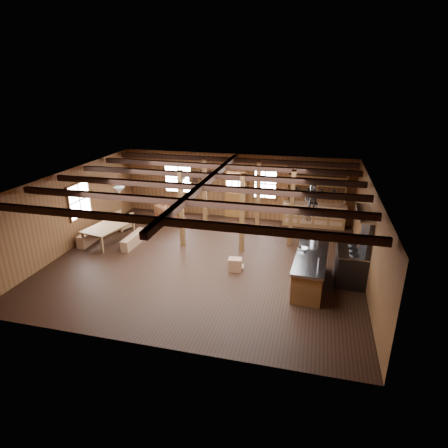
# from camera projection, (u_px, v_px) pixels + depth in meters

# --- Properties ---
(room) EXTENTS (10.04, 9.04, 2.84)m
(room) POSITION_uv_depth(u_px,v_px,m) (206.00, 222.00, 12.11)
(room) COLOR black
(room) RESTS_ON ground
(ceiling_joists) EXTENTS (9.80, 8.82, 0.18)m
(ceiling_joists) POSITION_uv_depth(u_px,v_px,m) (207.00, 182.00, 11.82)
(ceiling_joists) COLOR black
(ceiling_joists) RESTS_ON ceiling
(timber_posts) EXTENTS (3.95, 2.35, 2.80)m
(timber_posts) POSITION_uv_depth(u_px,v_px,m) (235.00, 204.00, 13.88)
(timber_posts) COLOR #472714
(timber_posts) RESTS_ON floor
(back_door) EXTENTS (1.02, 0.08, 2.15)m
(back_door) POSITION_uv_depth(u_px,v_px,m) (235.00, 198.00, 16.33)
(back_door) COLOR brown
(back_door) RESTS_ON floor
(window_back_left) EXTENTS (1.32, 0.06, 1.32)m
(window_back_left) POSITION_uv_depth(u_px,v_px,m) (178.00, 178.00, 16.67)
(window_back_left) COLOR white
(window_back_left) RESTS_ON wall_back
(window_back_right) EXTENTS (1.02, 0.06, 1.32)m
(window_back_right) POSITION_uv_depth(u_px,v_px,m) (265.00, 184.00, 15.79)
(window_back_right) COLOR white
(window_back_right) RESTS_ON wall_back
(window_left) EXTENTS (0.14, 1.24, 1.32)m
(window_left) POSITION_uv_depth(u_px,v_px,m) (79.00, 200.00, 13.61)
(window_left) COLOR white
(window_left) RESTS_ON wall_back
(notice_boards) EXTENTS (1.08, 0.03, 0.90)m
(notice_boards) POSITION_uv_depth(u_px,v_px,m) (202.00, 179.00, 16.40)
(notice_boards) COLOR silver
(notice_boards) RESTS_ON wall_back
(back_counter) EXTENTS (2.55, 0.60, 2.45)m
(back_counter) POSITION_uv_depth(u_px,v_px,m) (314.00, 212.00, 15.44)
(back_counter) COLOR brown
(back_counter) RESTS_ON floor
(pendant_lamps) EXTENTS (1.86, 2.36, 0.66)m
(pendant_lamps) POSITION_uv_depth(u_px,v_px,m) (152.00, 184.00, 13.22)
(pendant_lamps) COLOR #2A2A2D
(pendant_lamps) RESTS_ON ceiling
(pot_rack) EXTENTS (0.40, 3.00, 0.45)m
(pot_rack) POSITION_uv_depth(u_px,v_px,m) (312.00, 200.00, 11.32)
(pot_rack) COLOR #2A2A2D
(pot_rack) RESTS_ON ceiling
(kitchen_island) EXTENTS (1.03, 2.55, 1.20)m
(kitchen_island) POSITION_uv_depth(u_px,v_px,m) (310.00, 271.00, 10.92)
(kitchen_island) COLOR brown
(kitchen_island) RESTS_ON floor
(step_stool) EXTENTS (0.51, 0.39, 0.42)m
(step_stool) POSITION_uv_depth(u_px,v_px,m) (235.00, 265.00, 11.86)
(step_stool) COLOR #9C6C47
(step_stool) RESTS_ON floor
(commercial_range) EXTENTS (0.89, 1.74, 2.14)m
(commercial_range) POSITION_uv_depth(u_px,v_px,m) (353.00, 258.00, 11.26)
(commercial_range) COLOR #2A2A2D
(commercial_range) RESTS_ON floor
(dining_table) EXTENTS (1.44, 2.10, 0.67)m
(dining_table) POSITION_uv_depth(u_px,v_px,m) (110.00, 234.00, 13.90)
(dining_table) COLOR olive
(dining_table) RESTS_ON floor
(bench_wall) EXTENTS (0.31, 1.64, 0.45)m
(bench_wall) POSITION_uv_depth(u_px,v_px,m) (93.00, 235.00, 14.11)
(bench_wall) COLOR #9C6C47
(bench_wall) RESTS_ON floor
(bench_aisle) EXTENTS (0.28, 1.49, 0.41)m
(bench_aisle) POSITION_uv_depth(u_px,v_px,m) (134.00, 240.00, 13.74)
(bench_aisle) COLOR #9C6C47
(bench_aisle) RESTS_ON floor
(armchair_a) EXTENTS (0.99, 1.00, 0.70)m
(armchair_a) POSITION_uv_depth(u_px,v_px,m) (174.00, 213.00, 16.12)
(armchair_a) COLOR brown
(armchair_a) RESTS_ON floor
(armchair_b) EXTENTS (1.14, 1.15, 0.77)m
(armchair_b) POSITION_uv_depth(u_px,v_px,m) (168.00, 213.00, 15.97)
(armchair_b) COLOR brown
(armchair_b) RESTS_ON floor
(armchair_c) EXTENTS (0.91, 0.93, 0.68)m
(armchair_c) POSITION_uv_depth(u_px,v_px,m) (122.00, 221.00, 15.22)
(armchair_c) COLOR #9C7246
(armchair_c) RESTS_ON floor
(counter_pot) EXTENTS (0.27, 0.27, 0.16)m
(counter_pot) POSITION_uv_depth(u_px,v_px,m) (314.00, 241.00, 11.62)
(counter_pot) COLOR silver
(counter_pot) RESTS_ON kitchen_island
(bowl) EXTENTS (0.37, 0.37, 0.07)m
(bowl) POSITION_uv_depth(u_px,v_px,m) (303.00, 249.00, 11.15)
(bowl) COLOR silver
(bowl) RESTS_ON kitchen_island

